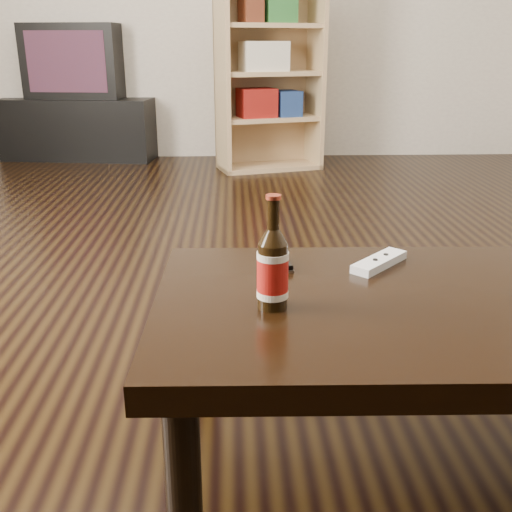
{
  "coord_description": "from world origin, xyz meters",
  "views": [
    {
      "loc": [
        -0.01,
        -1.76,
        0.85
      ],
      "look_at": [
        0.03,
        -0.76,
        0.49
      ],
      "focal_mm": 42.0,
      "sensor_mm": 36.0,
      "label": 1
    }
  ],
  "objects_px": {
    "coffee_table": "(425,323)",
    "remote": "(379,262)",
    "tv": "(77,61)",
    "phone": "(277,263)",
    "tv_stand": "(84,127)",
    "bookshelf": "(267,69)",
    "beer_bottle": "(273,269)"
  },
  "relations": [
    {
      "from": "coffee_table",
      "to": "remote",
      "type": "height_order",
      "value": "remote"
    },
    {
      "from": "tv",
      "to": "phone",
      "type": "height_order",
      "value": "tv"
    },
    {
      "from": "tv_stand",
      "to": "bookshelf",
      "type": "xyz_separation_m",
      "value": [
        1.41,
        -0.52,
        0.45
      ]
    },
    {
      "from": "coffee_table",
      "to": "beer_bottle",
      "type": "relative_size",
      "value": 4.99
    },
    {
      "from": "coffee_table",
      "to": "beer_bottle",
      "type": "height_order",
      "value": "beer_bottle"
    },
    {
      "from": "tv_stand",
      "to": "phone",
      "type": "distance_m",
      "value": 3.79
    },
    {
      "from": "bookshelf",
      "to": "beer_bottle",
      "type": "relative_size",
      "value": 6.21
    },
    {
      "from": "tv_stand",
      "to": "coffee_table",
      "type": "distance_m",
      "value": 4.06
    },
    {
      "from": "coffee_table",
      "to": "beer_bottle",
      "type": "distance_m",
      "value": 0.32
    },
    {
      "from": "tv_stand",
      "to": "remote",
      "type": "distance_m",
      "value": 3.88
    },
    {
      "from": "coffee_table",
      "to": "tv_stand",
      "type": "bearing_deg",
      "value": 112.14
    },
    {
      "from": "tv_stand",
      "to": "coffee_table",
      "type": "bearing_deg",
      "value": -60.34
    },
    {
      "from": "tv_stand",
      "to": "phone",
      "type": "relative_size",
      "value": 11.61
    },
    {
      "from": "tv",
      "to": "remote",
      "type": "height_order",
      "value": "tv"
    },
    {
      "from": "phone",
      "to": "remote",
      "type": "xyz_separation_m",
      "value": [
        0.22,
        -0.0,
        0.0
      ]
    },
    {
      "from": "tv",
      "to": "remote",
      "type": "distance_m",
      "value": 3.89
    },
    {
      "from": "tv",
      "to": "beer_bottle",
      "type": "bearing_deg",
      "value": -64.45
    },
    {
      "from": "coffee_table",
      "to": "phone",
      "type": "relative_size",
      "value": 10.72
    },
    {
      "from": "coffee_table",
      "to": "phone",
      "type": "distance_m",
      "value": 0.33
    },
    {
      "from": "bookshelf",
      "to": "phone",
      "type": "distance_m",
      "value": 3.08
    },
    {
      "from": "bookshelf",
      "to": "phone",
      "type": "bearing_deg",
      "value": -108.71
    },
    {
      "from": "tv_stand",
      "to": "tv",
      "type": "height_order",
      "value": "tv"
    },
    {
      "from": "tv_stand",
      "to": "beer_bottle",
      "type": "xyz_separation_m",
      "value": [
        1.23,
        -3.79,
        0.24
      ]
    },
    {
      "from": "tv_stand",
      "to": "phone",
      "type": "height_order",
      "value": "tv_stand"
    },
    {
      "from": "beer_bottle",
      "to": "tv",
      "type": "bearing_deg",
      "value": 108.02
    },
    {
      "from": "tv",
      "to": "coffee_table",
      "type": "distance_m",
      "value": 4.08
    },
    {
      "from": "tv",
      "to": "remote",
      "type": "xyz_separation_m",
      "value": [
        1.48,
        -3.58,
        -0.32
      ]
    },
    {
      "from": "bookshelf",
      "to": "coffee_table",
      "type": "height_order",
      "value": "bookshelf"
    },
    {
      "from": "tv",
      "to": "coffee_table",
      "type": "height_order",
      "value": "tv"
    },
    {
      "from": "tv_stand",
      "to": "beer_bottle",
      "type": "distance_m",
      "value": 3.99
    },
    {
      "from": "tv",
      "to": "coffee_table",
      "type": "xyz_separation_m",
      "value": [
        1.53,
        -3.76,
        -0.38
      ]
    },
    {
      "from": "bookshelf",
      "to": "remote",
      "type": "bearing_deg",
      "value": -104.56
    }
  ]
}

